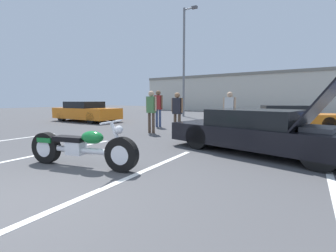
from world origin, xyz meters
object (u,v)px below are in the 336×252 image
object	(u,v)px
motorcycle	(81,148)
spectator_far_lot	(229,109)
spectator_midground	(151,108)
spectator_by_show_car	(177,109)
show_car_hood_open	(261,131)
light_pole	(185,59)
spectator_near_motorcycle	(158,105)
parked_car_left_row	(86,112)
parked_car_mid_row	(288,117)

from	to	relation	value
motorcycle	spectator_far_lot	size ratio (longest dim) A/B	1.48
motorcycle	spectator_midground	xyz separation A→B (m)	(-1.60, 4.61, 0.64)
motorcycle	spectator_by_show_car	xyz separation A→B (m)	(-0.59, 5.00, 0.59)
motorcycle	spectator_far_lot	bearing A→B (deg)	66.37
motorcycle	show_car_hood_open	xyz separation A→B (m)	(2.89, 3.28, 0.16)
spectator_by_show_car	spectator_midground	world-z (taller)	spectator_midground
light_pole	spectator_far_lot	distance (m)	10.48
motorcycle	spectator_midground	bearing A→B (deg)	95.99
spectator_near_motorcycle	spectator_far_lot	size ratio (longest dim) A/B	1.09
spectator_midground	spectator_far_lot	xyz separation A→B (m)	(2.76, 1.63, -0.03)
spectator_midground	spectator_far_lot	distance (m)	3.20
light_pole	show_car_hood_open	world-z (taller)	light_pole
light_pole	motorcycle	distance (m)	15.37
show_car_hood_open	spectator_far_lot	xyz separation A→B (m)	(-1.73, 2.96, 0.45)
motorcycle	spectator_near_motorcycle	bearing A→B (deg)	98.28
parked_car_left_row	spectator_near_motorcycle	distance (m)	5.66
light_pole	spectator_near_motorcycle	bearing A→B (deg)	-71.84
parked_car_left_row	spectator_near_motorcycle	bearing A→B (deg)	-0.70
spectator_midground	spectator_by_show_car	bearing A→B (deg)	21.22
show_car_hood_open	spectator_near_motorcycle	size ratio (longest dim) A/B	2.67
parked_car_left_row	spectator_midground	distance (m)	6.88
motorcycle	show_car_hood_open	size ratio (longest dim) A/B	0.51
light_pole	parked_car_mid_row	xyz separation A→B (m)	(8.03, -3.99, -4.21)
light_pole	parked_car_mid_row	bearing A→B (deg)	-26.44
show_car_hood_open	parked_car_left_row	xyz separation A→B (m)	(-11.08, 3.26, 0.05)
motorcycle	spectator_by_show_car	bearing A→B (deg)	83.59
light_pole	spectator_midground	xyz separation A→B (m)	(3.37, -9.27, -3.70)
parked_car_mid_row	spectator_by_show_car	distance (m)	6.11
parked_car_left_row	spectator_by_show_car	xyz separation A→B (m)	(7.61, -1.53, 0.38)
light_pole	parked_car_left_row	size ratio (longest dim) A/B	1.90
show_car_hood_open	parked_car_left_row	distance (m)	11.55
light_pole	spectator_midground	size ratio (longest dim) A/B	4.99
parked_car_mid_row	spectator_midground	bearing A→B (deg)	-151.03
spectator_midground	spectator_far_lot	world-z (taller)	spectator_midground
light_pole	spectator_far_lot	xyz separation A→B (m)	(6.13, -7.64, -3.73)
parked_car_left_row	spectator_near_motorcycle	world-z (taller)	spectator_near_motorcycle
spectator_near_motorcycle	spectator_by_show_car	bearing A→B (deg)	-37.55
spectator_far_lot	spectator_midground	bearing A→B (deg)	-149.41
show_car_hood_open	motorcycle	bearing A→B (deg)	-119.50
parked_car_left_row	motorcycle	bearing A→B (deg)	-39.04
motorcycle	spectator_far_lot	distance (m)	6.38
spectator_by_show_car	spectator_far_lot	size ratio (longest dim) A/B	0.98
motorcycle	spectator_by_show_car	distance (m)	5.07
parked_car_left_row	spectator_midground	world-z (taller)	spectator_midground
spectator_near_motorcycle	spectator_far_lot	xyz separation A→B (m)	(3.71, -0.27, -0.10)
show_car_hood_open	parked_car_mid_row	world-z (taller)	show_car_hood_open
motorcycle	spectator_near_motorcycle	size ratio (longest dim) A/B	1.36
light_pole	parked_car_left_row	world-z (taller)	light_pole
show_car_hood_open	spectator_near_motorcycle	xyz separation A→B (m)	(-5.44, 3.24, 0.55)
parked_car_mid_row	light_pole	bearing A→B (deg)	133.97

